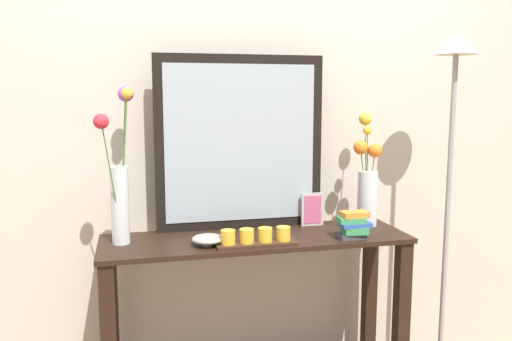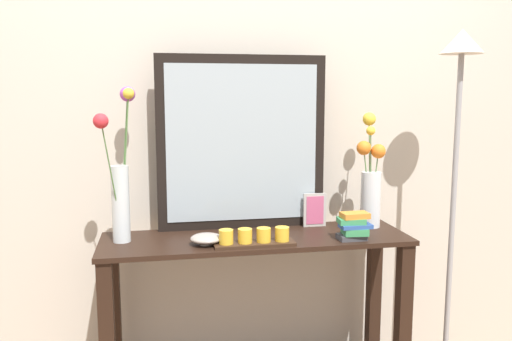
% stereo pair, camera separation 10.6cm
% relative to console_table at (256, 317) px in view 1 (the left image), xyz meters
% --- Properties ---
extents(wall_back, '(6.40, 0.08, 2.70)m').
position_rel_console_table_xyz_m(wall_back, '(0.00, 0.31, 0.85)').
color(wall_back, beige).
rests_on(wall_back, ground).
extents(console_table, '(1.27, 0.38, 0.86)m').
position_rel_console_table_xyz_m(console_table, '(0.00, 0.00, 0.00)').
color(console_table, black).
rests_on(console_table, ground).
extents(mirror_leaning, '(0.73, 0.03, 0.75)m').
position_rel_console_table_xyz_m(mirror_leaning, '(-0.03, 0.16, 0.73)').
color(mirror_leaning, black).
rests_on(mirror_leaning, console_table).
extents(tall_vase_left, '(0.15, 0.26, 0.62)m').
position_rel_console_table_xyz_m(tall_vase_left, '(-0.54, 0.03, 0.61)').
color(tall_vase_left, silver).
rests_on(tall_vase_left, console_table).
extents(vase_right, '(0.13, 0.14, 0.50)m').
position_rel_console_table_xyz_m(vase_right, '(0.53, 0.07, 0.55)').
color(vase_right, silver).
rests_on(vase_right, console_table).
extents(candle_tray, '(0.32, 0.09, 0.07)m').
position_rel_console_table_xyz_m(candle_tray, '(-0.03, -0.12, 0.38)').
color(candle_tray, '#382316').
rests_on(candle_tray, console_table).
extents(picture_frame_small, '(0.10, 0.01, 0.15)m').
position_rel_console_table_xyz_m(picture_frame_small, '(0.29, 0.12, 0.43)').
color(picture_frame_small, '#B7B2AD').
rests_on(picture_frame_small, console_table).
extents(decorative_bowl, '(0.13, 0.13, 0.04)m').
position_rel_console_table_xyz_m(decorative_bowl, '(-0.21, -0.08, 0.38)').
color(decorative_bowl, '#9E9389').
rests_on(decorative_bowl, console_table).
extents(book_stack, '(0.13, 0.09, 0.11)m').
position_rel_console_table_xyz_m(book_stack, '(0.38, -0.12, 0.41)').
color(book_stack, '#424247').
rests_on(book_stack, console_table).
extents(floor_lamp, '(0.24, 0.24, 1.71)m').
position_rel_console_table_xyz_m(floor_lamp, '(0.86, -0.05, 0.65)').
color(floor_lamp, '#9E9EA3').
rests_on(floor_lamp, ground).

